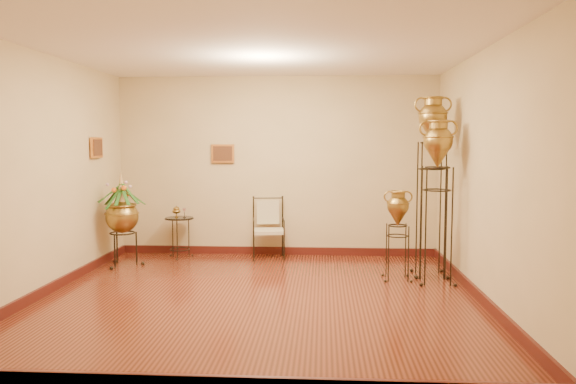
# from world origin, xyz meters

# --- Properties ---
(ground) EXTENTS (5.00, 5.00, 0.00)m
(ground) POSITION_xyz_m (0.00, 0.00, 0.00)
(ground) COLOR maroon
(ground) RESTS_ON ground
(room_shell) EXTENTS (5.02, 5.02, 2.81)m
(room_shell) POSITION_xyz_m (-0.01, 0.01, 1.73)
(room_shell) COLOR #D2BA87
(room_shell) RESTS_ON ground
(amphora_tall) EXTENTS (0.54, 0.54, 2.39)m
(amphora_tall) POSITION_xyz_m (2.15, 1.19, 1.22)
(amphora_tall) COLOR black
(amphora_tall) RESTS_ON ground
(amphora_mid) EXTENTS (0.48, 0.48, 2.08)m
(amphora_mid) POSITION_xyz_m (2.15, 0.81, 1.05)
(amphora_mid) COLOR black
(amphora_mid) RESTS_ON ground
(amphora_short) EXTENTS (0.36, 0.36, 1.18)m
(amphora_short) POSITION_xyz_m (1.69, 0.94, 0.59)
(amphora_short) COLOR black
(amphora_short) RESTS_ON ground
(planter_urn) EXTENTS (0.92, 0.92, 1.39)m
(planter_urn) POSITION_xyz_m (-2.15, 1.53, 0.77)
(planter_urn) COLOR black
(planter_urn) RESTS_ON ground
(armchair) EXTENTS (0.58, 0.55, 0.93)m
(armchair) POSITION_xyz_m (-0.10, 2.15, 0.47)
(armchair) COLOR black
(armchair) RESTS_ON ground
(side_table) EXTENTS (0.49, 0.49, 0.79)m
(side_table) POSITION_xyz_m (-1.48, 2.15, 0.33)
(side_table) COLOR black
(side_table) RESTS_ON ground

